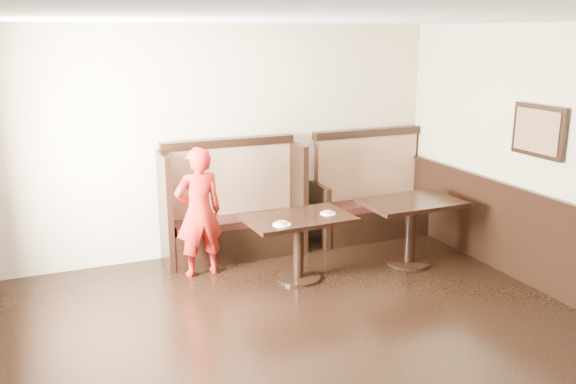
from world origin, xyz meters
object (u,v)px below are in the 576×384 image
booth_neighbor (370,201)px  child (199,212)px  table_main (299,231)px  booth_main (233,214)px  table_neighbor (411,217)px

booth_neighbor → child: size_ratio=1.11×
table_main → child: bearing=147.4°
table_main → child: 1.14m
booth_main → child: 0.77m
table_main → booth_neighbor: bearing=32.0°
table_neighbor → booth_main: bearing=148.0°
table_main → child: (-0.98, 0.56, 0.18)m
table_main → table_neighbor: size_ratio=1.04×
booth_neighbor → table_neighbor: booth_neighbor is taller
table_main → table_neighbor: (1.42, -0.07, 0.02)m
booth_main → booth_neighbor: bearing=-0.1°
table_main → table_neighbor: bearing=-5.6°
booth_neighbor → table_main: booth_neighbor is taller
booth_main → child: bearing=-138.5°
booth_main → table_neighbor: 2.16m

